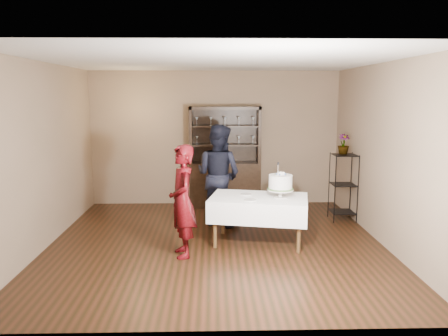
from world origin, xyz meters
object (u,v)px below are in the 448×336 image
at_px(china_hutch, 225,174).
at_px(woman, 182,201).
at_px(cake_table, 259,208).
at_px(potted_plant, 343,144).
at_px(plant_etagere, 343,184).
at_px(cake, 280,183).
at_px(man, 218,175).

distance_m(china_hutch, woman, 2.83).
bearing_deg(cake_table, potted_plant, 37.40).
height_order(china_hutch, plant_etagere, china_hutch).
height_order(cake_table, woman, woman).
bearing_deg(plant_etagere, woman, -148.31).
relative_size(cake_table, woman, 1.01).
distance_m(woman, cake, 1.50).
distance_m(cake, potted_plant, 1.88).
bearing_deg(cake, plant_etagere, 43.11).
bearing_deg(man, cake, 163.38).
bearing_deg(cake_table, plant_etagere, 36.08).
height_order(cake_table, man, man).
distance_m(cake_table, woman, 1.24).
xyz_separation_m(woman, potted_plant, (2.73, 1.74, 0.59)).
height_order(woman, cake, woman).
height_order(cake, potted_plant, potted_plant).
bearing_deg(man, china_hutch, -64.23).
bearing_deg(cake_table, man, 120.53).
xyz_separation_m(china_hutch, cake, (0.76, -2.29, 0.26)).
bearing_deg(man, cake_table, 153.13).
height_order(woman, man, man).
relative_size(woman, potted_plant, 4.37).
relative_size(china_hutch, cake, 3.72).
bearing_deg(woman, potted_plant, 108.34).
bearing_deg(potted_plant, plant_etagere, -74.46).
relative_size(cake, potted_plant, 1.50).
bearing_deg(potted_plant, man, -174.01).
distance_m(man, cake, 1.39).
bearing_deg(cake, woman, -162.18).
relative_size(china_hutch, woman, 1.28).
bearing_deg(china_hutch, man, -96.83).
distance_m(cake_table, potted_plant, 2.20).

